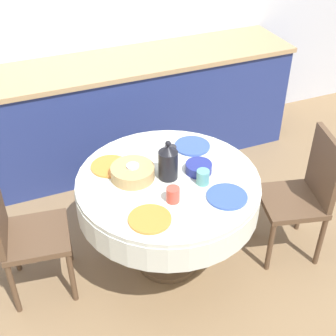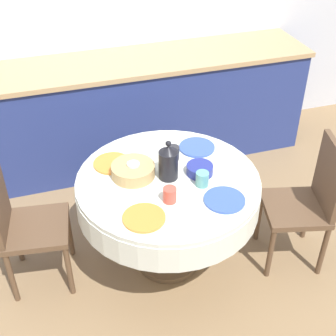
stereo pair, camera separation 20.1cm
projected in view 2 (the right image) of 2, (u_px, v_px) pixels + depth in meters
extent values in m
plane|color=#8E704C|center=(168.00, 260.00, 3.30)|extent=(12.00, 12.00, 0.00)
cube|color=silver|center=(107.00, 5.00, 3.82)|extent=(7.00, 0.05, 2.60)
cube|color=navy|center=(122.00, 115.00, 4.06)|extent=(3.20, 0.60, 0.90)
cube|color=tan|center=(119.00, 64.00, 3.79)|extent=(3.24, 0.64, 0.04)
cylinder|color=brown|center=(168.00, 258.00, 3.29)|extent=(0.44, 0.44, 0.04)
cylinder|color=brown|center=(168.00, 231.00, 3.14)|extent=(0.11, 0.11, 0.47)
cylinder|color=silver|center=(168.00, 194.00, 2.95)|extent=(1.15, 1.15, 0.18)
cylinder|color=silver|center=(168.00, 180.00, 2.89)|extent=(1.14, 1.14, 0.03)
cube|color=brown|center=(295.00, 208.00, 3.09)|extent=(0.48, 0.48, 0.04)
cube|color=brown|center=(330.00, 177.00, 2.94)|extent=(0.13, 0.38, 0.47)
cylinder|color=brown|center=(270.00, 253.00, 3.07)|extent=(0.04, 0.04, 0.42)
cylinder|color=brown|center=(259.00, 217.00, 3.36)|extent=(0.04, 0.04, 0.42)
cylinder|color=brown|center=(323.00, 251.00, 3.09)|extent=(0.04, 0.04, 0.42)
cylinder|color=brown|center=(307.00, 215.00, 3.37)|extent=(0.04, 0.04, 0.42)
cube|color=brown|center=(36.00, 228.00, 2.93)|extent=(0.45, 0.45, 0.04)
cylinder|color=brown|center=(69.00, 232.00, 3.23)|extent=(0.04, 0.04, 0.42)
cylinder|color=brown|center=(69.00, 270.00, 2.95)|extent=(0.04, 0.04, 0.42)
cylinder|color=brown|center=(17.00, 238.00, 3.19)|extent=(0.04, 0.04, 0.42)
cylinder|color=brown|center=(12.00, 278.00, 2.90)|extent=(0.04, 0.04, 0.42)
cylinder|color=orange|center=(144.00, 218.00, 2.58)|extent=(0.24, 0.24, 0.01)
cylinder|color=#CC4C3D|center=(170.00, 195.00, 2.68)|extent=(0.08, 0.08, 0.09)
cylinder|color=#3856AD|center=(224.00, 200.00, 2.70)|extent=(0.24, 0.24, 0.01)
cylinder|color=#5BA39E|center=(202.00, 179.00, 2.80)|extent=(0.08, 0.08, 0.09)
cylinder|color=orange|center=(112.00, 163.00, 3.00)|extent=(0.24, 0.24, 0.01)
cylinder|color=white|center=(133.00, 169.00, 2.88)|extent=(0.08, 0.08, 0.09)
cylinder|color=#3856AD|center=(197.00, 147.00, 3.15)|extent=(0.24, 0.24, 0.01)
cylinder|color=#28282D|center=(173.00, 153.00, 3.02)|extent=(0.08, 0.08, 0.09)
cylinder|color=black|center=(168.00, 165.00, 2.83)|extent=(0.12, 0.12, 0.19)
cone|color=black|center=(168.00, 149.00, 2.77)|extent=(0.11, 0.11, 0.04)
sphere|color=black|center=(168.00, 144.00, 2.74)|extent=(0.04, 0.04, 0.04)
cylinder|color=tan|center=(133.00, 171.00, 2.88)|extent=(0.27, 0.27, 0.08)
cylinder|color=navy|center=(200.00, 169.00, 2.90)|extent=(0.17, 0.17, 0.06)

